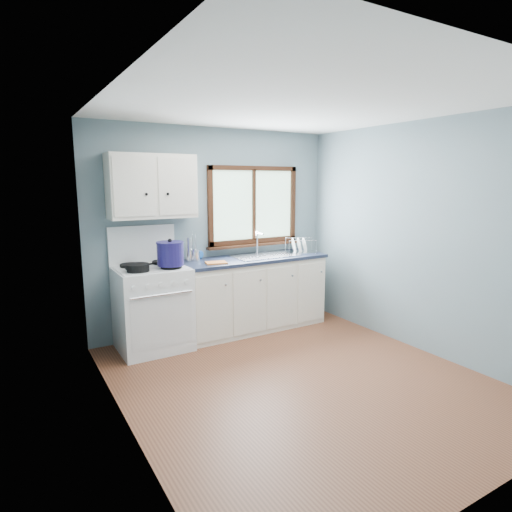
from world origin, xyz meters
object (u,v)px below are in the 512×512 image
skillet (138,266)px  dish_rack (300,249)px  thermos (189,249)px  base_cabinets (253,297)px  gas_range (152,306)px  sink (265,261)px  utensil_crock (195,255)px  stockpot (170,253)px

skillet → dish_rack: (2.20, 0.15, -0.01)m
skillet → thermos: size_ratio=1.38×
thermos → dish_rack: thermos is taller
base_cabinets → gas_range: bearing=-179.2°
base_cabinets → sink: (0.18, -0.00, 0.45)m
gas_range → skillet: (-0.18, -0.15, 0.49)m
base_cabinets → skillet: bearing=-173.5°
base_cabinets → utensil_crock: size_ratio=5.19×
base_cabinets → sink: bearing=-0.1°
skillet → utensil_crock: size_ratio=1.10×
gas_range → stockpot: gas_range is taller
dish_rack → utensil_crock: bearing=-161.8°
thermos → skillet: bearing=-156.3°
gas_range → base_cabinets: (1.31, 0.02, -0.08)m
sink → base_cabinets: bearing=179.9°
skillet → thermos: thermos is taller
base_cabinets → thermos: thermos is taller
utensil_crock → dish_rack: size_ratio=0.77×
utensil_crock → sink: bearing=-8.4°
utensil_crock → dish_rack: 1.44m
stockpot → dish_rack: size_ratio=0.71×
gas_range → base_cabinets: gas_range is taller
sink → utensil_crock: bearing=171.6°
gas_range → stockpot: size_ratio=4.15×
base_cabinets → dish_rack: (0.71, -0.02, 0.56)m
gas_range → utensil_crock: size_ratio=3.82×
gas_range → base_cabinets: size_ratio=0.74×
sink → utensil_crock: utensil_crock is taller
gas_range → utensil_crock: (0.58, 0.15, 0.50)m
sink → thermos: bearing=172.0°
sink → skillet: bearing=-174.2°
thermos → stockpot: bearing=-137.6°
base_cabinets → skillet: skillet is taller
gas_range → thermos: 0.78m
sink → stockpot: (-1.31, -0.17, 0.23)m
utensil_crock → dish_rack: utensil_crock is taller
gas_range → stockpot: bearing=-41.7°
skillet → utensil_crock: bearing=1.9°
base_cabinets → thermos: size_ratio=6.51×
base_cabinets → stockpot: stockpot is taller
stockpot → thermos: stockpot is taller
stockpot → utensil_crock: size_ratio=0.92×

